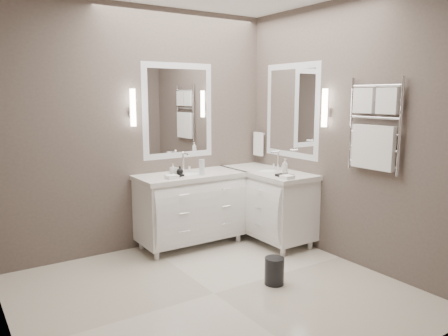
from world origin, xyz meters
TOP-DOWN VIEW (x-y plane):
  - floor at (0.00, 0.00)m, footprint 3.20×3.00m
  - wall_back at (0.00, 1.50)m, footprint 3.20×0.01m
  - wall_front at (0.00, -1.50)m, footprint 3.20×0.01m
  - wall_right at (1.60, 0.00)m, footprint 0.01×3.00m
  - vanity_back at (0.45, 1.23)m, footprint 1.24×0.59m
  - vanity_right at (1.33, 0.90)m, footprint 0.59×1.24m
  - mirror_back at (0.45, 1.49)m, footprint 0.90×0.02m
  - mirror_right at (1.59, 0.80)m, footprint 0.02×0.90m
  - sconce_back at (-0.13, 1.43)m, footprint 0.06×0.06m
  - sconce_right at (1.53, 0.22)m, footprint 0.06×0.06m
  - towel_bar_corner at (1.54, 1.36)m, footprint 0.03×0.22m
  - towel_ladder at (1.55, -0.40)m, footprint 0.06×0.58m
  - waste_bin at (0.57, -0.14)m, footprint 0.21×0.21m
  - amenity_tray_back at (0.24, 1.15)m, footprint 0.17×0.15m
  - amenity_tray_right at (1.22, 0.48)m, footprint 0.14×0.18m
  - water_bottle at (0.52, 1.08)m, footprint 0.08×0.08m
  - soap_bottle_a at (0.21, 1.17)m, footprint 0.06×0.06m
  - soap_bottle_b at (0.27, 1.12)m, footprint 0.08×0.08m
  - soap_bottle_c at (1.22, 0.48)m, footprint 0.08×0.08m

SIDE VIEW (x-z plane):
  - floor at x=0.00m, z-range -0.01..0.00m
  - waste_bin at x=0.57m, z-range 0.00..0.25m
  - vanity_back at x=0.45m, z-range 0.00..0.97m
  - vanity_right at x=1.33m, z-range 0.00..0.97m
  - amenity_tray_back at x=0.24m, z-range 0.85..0.87m
  - amenity_tray_right at x=1.22m, z-range 0.85..0.88m
  - soap_bottle_b at x=0.27m, z-range 0.87..0.97m
  - soap_bottle_a at x=0.21m, z-range 0.87..0.99m
  - water_bottle at x=0.52m, z-range 0.85..1.03m
  - soap_bottle_c at x=1.22m, z-range 0.88..1.05m
  - towel_bar_corner at x=1.54m, z-range 0.97..1.27m
  - wall_back at x=0.00m, z-range 0.00..2.70m
  - wall_front at x=0.00m, z-range 0.00..2.70m
  - wall_right at x=1.60m, z-range 0.00..2.70m
  - towel_ladder at x=1.55m, z-range 0.94..1.84m
  - mirror_back at x=0.45m, z-range 1.00..2.10m
  - mirror_right at x=1.59m, z-range 1.00..2.10m
  - sconce_back at x=-0.13m, z-range 1.39..1.79m
  - sconce_right at x=1.53m, z-range 1.39..1.79m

